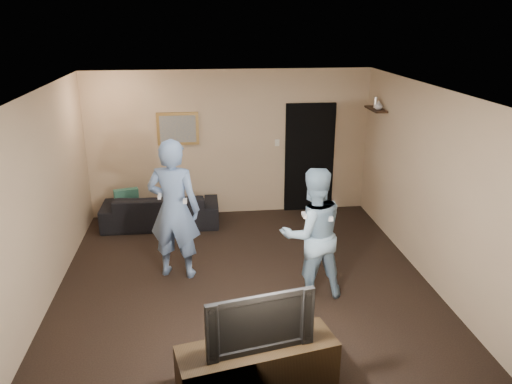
{
  "coord_description": "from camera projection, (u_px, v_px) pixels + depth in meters",
  "views": [
    {
      "loc": [
        -0.55,
        -6.15,
        3.44
      ],
      "look_at": [
        0.21,
        0.3,
        1.15
      ],
      "focal_mm": 35.0,
      "sensor_mm": 36.0,
      "label": 1
    }
  ],
  "objects": [
    {
      "name": "tv_console",
      "position": [
        257.0,
        369.0,
        4.78
      ],
      "size": [
        1.58,
        0.78,
        0.54
      ],
      "primitive_type": "cube",
      "rotation": [
        0.0,
        0.0,
        0.2
      ],
      "color": "black",
      "rests_on": "ground"
    },
    {
      "name": "sofa",
      "position": [
        161.0,
        209.0,
        8.62
      ],
      "size": [
        1.99,
        0.8,
        0.58
      ],
      "primitive_type": "imported",
      "rotation": [
        0.0,
        0.0,
        3.13
      ],
      "color": "black",
      "rests_on": "ground"
    },
    {
      "name": "ground",
      "position": [
        244.0,
        277.0,
        6.97
      ],
      "size": [
        5.0,
        5.0,
        0.0
      ],
      "primitive_type": "plane",
      "color": "black",
      "rests_on": "ground"
    },
    {
      "name": "ceiling",
      "position": [
        242.0,
        89.0,
        6.1
      ],
      "size": [
        5.0,
        5.0,
        0.04
      ],
      "primitive_type": "cube",
      "color": "silver",
      "rests_on": "wall_back"
    },
    {
      "name": "wall_back",
      "position": [
        230.0,
        144.0,
        8.88
      ],
      "size": [
        5.0,
        0.04,
        2.6
      ],
      "primitive_type": "cube",
      "color": "tan",
      "rests_on": "ground"
    },
    {
      "name": "painting_canvas",
      "position": [
        178.0,
        129.0,
        8.63
      ],
      "size": [
        0.62,
        0.01,
        0.47
      ],
      "primitive_type": "cube",
      "color": "slate",
      "rests_on": "painting_frame"
    },
    {
      "name": "doorway",
      "position": [
        309.0,
        158.0,
        9.11
      ],
      "size": [
        0.9,
        0.06,
        2.0
      ],
      "primitive_type": "cube",
      "color": "black",
      "rests_on": "ground"
    },
    {
      "name": "shelf_figurine",
      "position": [
        376.0,
        102.0,
        8.26
      ],
      "size": [
        0.06,
        0.06,
        0.18
      ],
      "primitive_type": "cylinder",
      "color": "silver",
      "rests_on": "wall_shelf"
    },
    {
      "name": "television",
      "position": [
        257.0,
        318.0,
        4.59
      ],
      "size": [
        1.03,
        0.34,
        0.59
      ],
      "primitive_type": "imported",
      "rotation": [
        0.0,
        0.0,
        0.2
      ],
      "color": "black",
      "rests_on": "tv_console"
    },
    {
      "name": "wall_shelf",
      "position": [
        376.0,
        109.0,
        8.26
      ],
      "size": [
        0.2,
        0.6,
        0.03
      ],
      "primitive_type": "cube",
      "color": "black",
      "rests_on": "wall_right"
    },
    {
      "name": "throw_pillow",
      "position": [
        127.0,
        200.0,
        8.5
      ],
      "size": [
        0.42,
        0.23,
        0.4
      ],
      "primitive_type": "cube",
      "rotation": [
        0.0,
        0.0,
        0.27
      ],
      "color": "#194B3F",
      "rests_on": "sofa"
    },
    {
      "name": "light_switch",
      "position": [
        277.0,
        143.0,
        8.95
      ],
      "size": [
        0.08,
        0.02,
        0.12
      ],
      "primitive_type": "cube",
      "color": "silver",
      "rests_on": "wall_back"
    },
    {
      "name": "wii_player_right",
      "position": [
        312.0,
        234.0,
        6.25
      ],
      "size": [
        0.94,
        0.78,
        1.73
      ],
      "color": "#8AAEC8",
      "rests_on": "ground"
    },
    {
      "name": "wall_front",
      "position": [
        270.0,
        286.0,
        4.19
      ],
      "size": [
        5.0,
        0.04,
        2.6
      ],
      "primitive_type": "cube",
      "color": "tan",
      "rests_on": "ground"
    },
    {
      "name": "wall_right",
      "position": [
        425.0,
        182.0,
        6.81
      ],
      "size": [
        0.04,
        5.0,
        2.6
      ],
      "primitive_type": "cube",
      "color": "tan",
      "rests_on": "ground"
    },
    {
      "name": "wii_player_left",
      "position": [
        174.0,
        209.0,
        6.73
      ],
      "size": [
        0.81,
        0.64,
        1.96
      ],
      "color": "#6987B6",
      "rests_on": "ground"
    },
    {
      "name": "shelf_vase",
      "position": [
        379.0,
        105.0,
        8.13
      ],
      "size": [
        0.15,
        0.15,
        0.14
      ],
      "primitive_type": "imported",
      "rotation": [
        0.0,
        0.0,
        -0.1
      ],
      "color": "silver",
      "rests_on": "wall_shelf"
    },
    {
      "name": "painting_frame",
      "position": [
        178.0,
        129.0,
        8.65
      ],
      "size": [
        0.72,
        0.05,
        0.57
      ],
      "primitive_type": "cube",
      "color": "olive",
      "rests_on": "wall_back"
    },
    {
      "name": "wall_left",
      "position": [
        45.0,
        197.0,
        6.26
      ],
      "size": [
        0.04,
        5.0,
        2.6
      ],
      "primitive_type": "cube",
      "color": "tan",
      "rests_on": "ground"
    }
  ]
}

